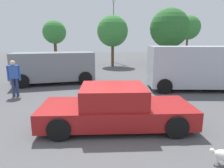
{
  "coord_description": "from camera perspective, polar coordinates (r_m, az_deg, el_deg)",
  "views": [
    {
      "loc": [
        -0.17,
        -5.58,
        2.61
      ],
      "look_at": [
        0.36,
        2.15,
        0.9
      ],
      "focal_mm": 31.73,
      "sensor_mm": 36.0,
      "label": 1
    }
  ],
  "objects": [
    {
      "name": "tree_back_left",
      "position": [
        20.42,
        0.16,
        14.96
      ],
      "size": [
        3.08,
        3.08,
        5.06
      ],
      "color": "brown",
      "rests_on": "ground_plane"
    },
    {
      "name": "pedestrian",
      "position": [
        10.31,
        -26.43,
        2.3
      ],
      "size": [
        0.54,
        0.37,
        1.72
      ],
      "rotation": [
        0.0,
        0.0,
        1.95
      ],
      "color": "navy",
      "rests_on": "ground_plane"
    },
    {
      "name": "suv_dark",
      "position": [
        12.66,
        -16.24,
        4.85
      ],
      "size": [
        5.0,
        2.85,
        1.9
      ],
      "rotation": [
        0.0,
        0.0,
        0.19
      ],
      "color": "gray",
      "rests_on": "ground_plane"
    },
    {
      "name": "tree_back_right",
      "position": [
        33.07,
        21.09,
        14.93
      ],
      "size": [
        3.61,
        3.61,
        6.32
      ],
      "color": "brown",
      "rests_on": "ground_plane"
    },
    {
      "name": "van_white",
      "position": [
        11.59,
        23.87,
        4.63
      ],
      "size": [
        5.45,
        2.56,
        2.31
      ],
      "rotation": [
        0.0,
        0.0,
        3.05
      ],
      "color": "#B2B7C1",
      "rests_on": "ground_plane"
    },
    {
      "name": "tree_back_center",
      "position": [
        28.87,
        -16.25,
        14.11
      ],
      "size": [
        3.14,
        3.14,
        5.29
      ],
      "color": "brown",
      "rests_on": "ground_plane"
    },
    {
      "name": "light_post_near",
      "position": [
        24.65,
        0.45,
        17.83
      ],
      "size": [
        0.44,
        0.44,
        7.4
      ],
      "color": "gray",
      "rests_on": "ground_plane"
    },
    {
      "name": "ground_plane",
      "position": [
        6.16,
        -2.04,
        -12.61
      ],
      "size": [
        80.0,
        80.0,
        0.0
      ],
      "primitive_type": "plane",
      "color": "#515154"
    },
    {
      "name": "sedan_foreground",
      "position": [
        6.1,
        1.04,
        -6.95
      ],
      "size": [
        4.59,
        1.98,
        1.28
      ],
      "rotation": [
        0.0,
        0.0,
        -0.02
      ],
      "color": "maroon",
      "rests_on": "ground_plane"
    },
    {
      "name": "tree_far_right",
      "position": [
        23.17,
        16.24,
        15.19
      ],
      "size": [
        4.21,
        4.21,
        6.02
      ],
      "color": "brown",
      "rests_on": "ground_plane"
    }
  ]
}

